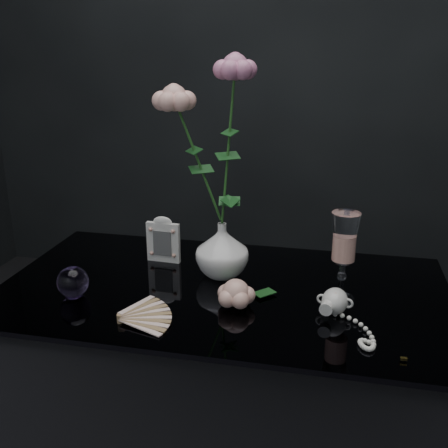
% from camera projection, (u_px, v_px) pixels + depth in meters
% --- Properties ---
extents(table, '(1.05, 0.58, 0.76)m').
position_uv_depth(table, '(223.00, 420.00, 1.36)').
color(table, black).
rests_on(table, ground).
extents(vase, '(0.14, 0.14, 0.14)m').
position_uv_depth(vase, '(222.00, 250.00, 1.28)').
color(vase, white).
rests_on(vase, table).
extents(wine_glass, '(0.08, 0.08, 0.21)m').
position_uv_depth(wine_glass, '(343.00, 258.00, 1.15)').
color(wine_glass, white).
rests_on(wine_glass, table).
extents(picture_frame, '(0.10, 0.08, 0.12)m').
position_uv_depth(picture_frame, '(163.00, 239.00, 1.37)').
color(picture_frame, white).
rests_on(picture_frame, table).
extents(paperweight, '(0.07, 0.07, 0.07)m').
position_uv_depth(paperweight, '(73.00, 282.00, 1.18)').
color(paperweight, '#9171B8').
rests_on(paperweight, table).
extents(paper_fan, '(0.23, 0.19, 0.02)m').
position_uv_depth(paper_fan, '(120.00, 318.00, 1.08)').
color(paper_fan, beige).
rests_on(paper_fan, table).
extents(loose_rose, '(0.19, 0.22, 0.06)m').
position_uv_depth(loose_rose, '(236.00, 293.00, 1.14)').
color(loose_rose, '#F3B09D').
rests_on(loose_rose, table).
extents(pearl_jar, '(0.22, 0.23, 0.06)m').
position_uv_depth(pearl_jar, '(335.00, 300.00, 1.12)').
color(pearl_jar, silver).
rests_on(pearl_jar, table).
extents(roses, '(0.21, 0.13, 0.44)m').
position_uv_depth(roses, '(211.00, 140.00, 1.20)').
color(roses, '#FFB0A2').
rests_on(roses, vase).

